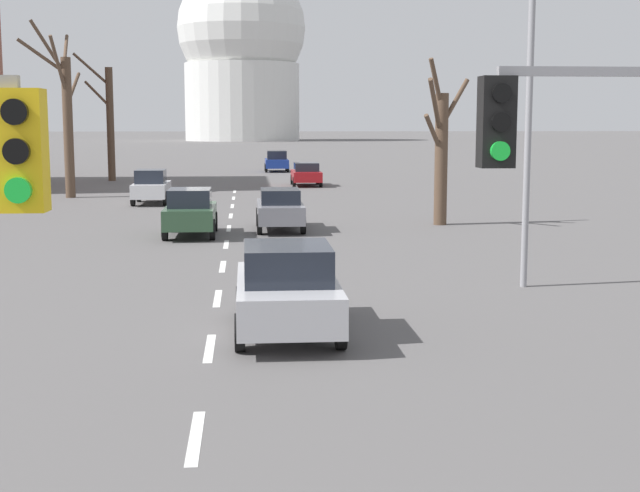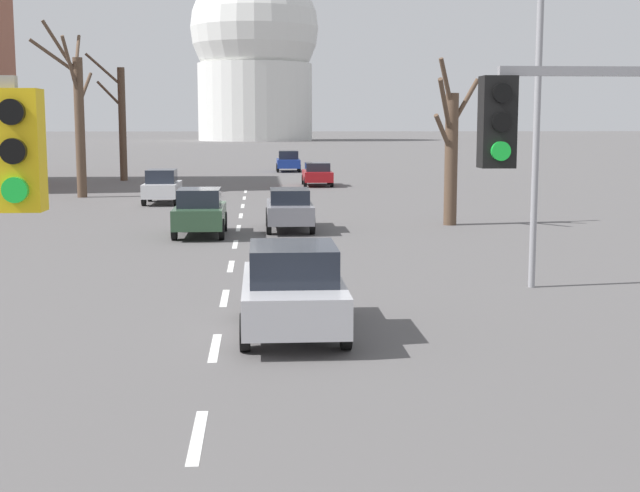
# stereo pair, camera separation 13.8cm
# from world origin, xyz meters

# --- Properties ---
(lane_stripe_1) EXTENTS (0.16, 2.00, 0.01)m
(lane_stripe_1) POSITION_xyz_m (0.00, 8.30, 0.00)
(lane_stripe_1) COLOR silver
(lane_stripe_1) RESTS_ON ground_plane
(lane_stripe_2) EXTENTS (0.16, 2.00, 0.01)m
(lane_stripe_2) POSITION_xyz_m (0.00, 12.80, 0.00)
(lane_stripe_2) COLOR silver
(lane_stripe_2) RESTS_ON ground_plane
(lane_stripe_3) EXTENTS (0.16, 2.00, 0.01)m
(lane_stripe_3) POSITION_xyz_m (0.00, 17.30, 0.00)
(lane_stripe_3) COLOR silver
(lane_stripe_3) RESTS_ON ground_plane
(lane_stripe_4) EXTENTS (0.16, 2.00, 0.01)m
(lane_stripe_4) POSITION_xyz_m (0.00, 21.80, 0.00)
(lane_stripe_4) COLOR silver
(lane_stripe_4) RESTS_ON ground_plane
(lane_stripe_5) EXTENTS (0.16, 2.00, 0.01)m
(lane_stripe_5) POSITION_xyz_m (0.00, 26.30, 0.00)
(lane_stripe_5) COLOR silver
(lane_stripe_5) RESTS_ON ground_plane
(lane_stripe_6) EXTENTS (0.16, 2.00, 0.01)m
(lane_stripe_6) POSITION_xyz_m (0.00, 30.80, 0.00)
(lane_stripe_6) COLOR silver
(lane_stripe_6) RESTS_ON ground_plane
(lane_stripe_7) EXTENTS (0.16, 2.00, 0.01)m
(lane_stripe_7) POSITION_xyz_m (0.00, 35.30, 0.00)
(lane_stripe_7) COLOR silver
(lane_stripe_7) RESTS_ON ground_plane
(lane_stripe_8) EXTENTS (0.16, 2.00, 0.01)m
(lane_stripe_8) POSITION_xyz_m (0.00, 39.80, 0.00)
(lane_stripe_8) COLOR silver
(lane_stripe_8) RESTS_ON ground_plane
(lane_stripe_9) EXTENTS (0.16, 2.00, 0.01)m
(lane_stripe_9) POSITION_xyz_m (0.00, 44.30, 0.00)
(lane_stripe_9) COLOR silver
(lane_stripe_9) RESTS_ON ground_plane
(lane_stripe_10) EXTENTS (0.16, 2.00, 0.01)m
(lane_stripe_10) POSITION_xyz_m (0.00, 48.80, 0.00)
(lane_stripe_10) COLOR silver
(lane_stripe_10) RESTS_ON ground_plane
(traffic_signal_near_right) EXTENTS (2.58, 0.34, 4.73)m
(traffic_signal_near_right) POSITION_xyz_m (4.75, 6.69, 3.59)
(traffic_signal_near_right) COLOR gray
(traffic_signal_near_right) RESTS_ON ground_plane
(street_lamp_right) EXTENTS (2.53, 0.36, 9.71)m
(street_lamp_right) POSITION_xyz_m (6.93, 18.16, 5.88)
(street_lamp_right) COLOR gray
(street_lamp_right) RESTS_ON ground_plane
(sedan_near_left) EXTENTS (1.77, 3.92, 1.67)m
(sedan_near_left) POSITION_xyz_m (-1.28, 28.65, 0.85)
(sedan_near_left) COLOR #2D4C33
(sedan_near_left) RESTS_ON ground_plane
(sedan_near_right) EXTENTS (1.73, 4.20, 1.54)m
(sedan_near_right) POSITION_xyz_m (1.90, 30.09, 0.80)
(sedan_near_right) COLOR slate
(sedan_near_right) RESTS_ON ground_plane
(sedan_mid_centre) EXTENTS (1.70, 3.83, 1.68)m
(sedan_mid_centre) POSITION_xyz_m (-3.96, 41.36, 0.85)
(sedan_mid_centre) COLOR silver
(sedan_mid_centre) RESTS_ON ground_plane
(sedan_far_left) EXTENTS (1.82, 4.06, 1.46)m
(sedan_far_left) POSITION_xyz_m (4.43, 53.17, 0.75)
(sedan_far_left) COLOR maroon
(sedan_far_left) RESTS_ON ground_plane
(sedan_far_right) EXTENTS (1.94, 4.19, 1.71)m
(sedan_far_right) POSITION_xyz_m (1.42, 13.79, 0.86)
(sedan_far_right) COLOR #B7B7BC
(sedan_far_right) RESTS_ON ground_plane
(sedan_distant_centre) EXTENTS (1.91, 4.11, 1.68)m
(sedan_distant_centre) POSITION_xyz_m (3.14, 69.74, 0.84)
(sedan_distant_centre) COLOR navy
(sedan_distant_centre) RESTS_ON ground_plane
(bare_tree_left_near) EXTENTS (2.68, 4.76, 9.15)m
(bare_tree_left_near) POSITION_xyz_m (-8.71, 45.45, 4.38)
(bare_tree_left_near) COLOR brown
(bare_tree_left_near) RESTS_ON ground_plane
(bare_tree_right_near) EXTENTS (2.06, 2.20, 6.36)m
(bare_tree_right_near) POSITION_xyz_m (8.15, 31.28, 2.88)
(bare_tree_right_near) COLOR brown
(bare_tree_right_near) RESTS_ON ground_plane
(bare_tree_left_far) EXTENTS (2.56, 2.28, 8.57)m
(bare_tree_left_far) POSITION_xyz_m (-8.56, 59.28, 4.13)
(bare_tree_left_far) COLOR brown
(bare_tree_left_far) RESTS_ON ground_plane
(capitol_dome) EXTENTS (27.78, 27.78, 39.23)m
(capitol_dome) POSITION_xyz_m (0.00, 195.79, 19.11)
(capitol_dome) COLOR silver
(capitol_dome) RESTS_ON ground_plane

